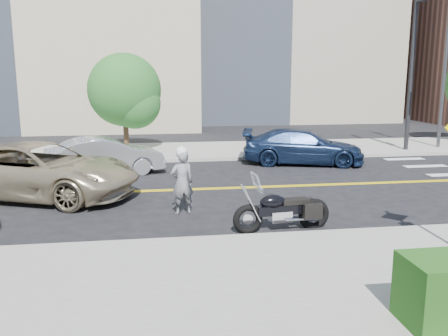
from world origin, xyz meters
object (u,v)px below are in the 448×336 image
(suv, at_px, (39,170))
(parked_car_blue, at_px, (303,147))
(parked_car_silver, at_px, (105,156))
(motorcyclist, at_px, (182,181))
(motorcycle, at_px, (283,201))

(suv, xyz_separation_m, parked_car_blue, (9.64, 4.21, -0.11))
(parked_car_silver, bearing_deg, parked_car_blue, -97.40)
(motorcyclist, height_order, parked_car_silver, motorcyclist)
(suv, bearing_deg, parked_car_silver, -5.81)
(motorcycle, xyz_separation_m, parked_car_silver, (-4.86, 7.21, -0.01))
(motorcyclist, xyz_separation_m, suv, (-4.19, 2.39, -0.08))
(motorcycle, distance_m, parked_car_blue, 8.86)
(motorcyclist, relative_size, suv, 0.31)
(motorcycle, bearing_deg, parked_car_silver, 118.04)
(motorcyclist, xyz_separation_m, parked_car_blue, (5.45, 6.60, -0.19))
(motorcycle, xyz_separation_m, parked_car_blue, (3.14, 8.29, 0.01))
(motorcycle, bearing_deg, motorcyclist, 137.87)
(suv, height_order, parked_car_blue, suv)
(motorcyclist, xyz_separation_m, parked_car_silver, (-2.55, 5.52, -0.21))
(suv, relative_size, parked_car_blue, 1.21)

